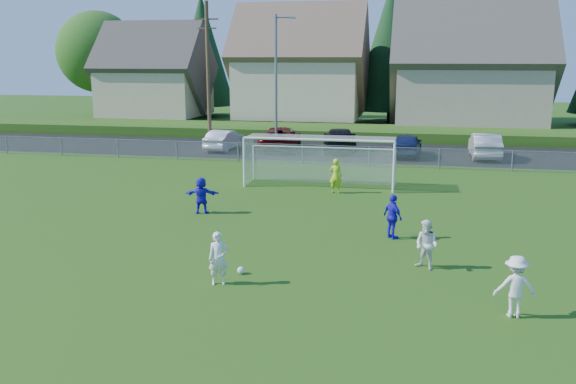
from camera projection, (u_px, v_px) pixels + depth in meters
name	position (u px, v px, depth m)	size (l,w,h in m)	color
ground	(224.00, 314.00, 15.25)	(160.00, 160.00, 0.00)	#193D0C
asphalt_lot	(345.00, 151.00, 41.55)	(60.00, 60.00, 0.00)	black
grass_embankment	(356.00, 133.00, 48.64)	(70.00, 6.00, 0.80)	#1E420F
soccer_ball	(241.00, 270.00, 18.06)	(0.22, 0.22, 0.22)	white
player_white_a	(218.00, 258.00, 17.11)	(0.56, 0.36, 1.52)	white
player_white_b	(427.00, 245.00, 18.36)	(0.74, 0.58, 1.52)	white
player_white_c	(515.00, 287.00, 14.95)	(1.02, 0.58, 1.57)	white
player_blue_a	(393.00, 217.00, 21.46)	(0.93, 0.39, 1.59)	#2015CC
player_blue_b	(201.00, 195.00, 24.98)	(1.40, 0.45, 1.51)	#2015CC
goalkeeper	(336.00, 176.00, 28.70)	(0.60, 0.39, 1.65)	#AFE11A
car_b	(224.00, 140.00, 42.16)	(1.47, 4.23, 1.39)	white
car_c	(280.00, 138.00, 42.21)	(2.65, 5.74, 1.60)	#5C0A12
car_d	(340.00, 140.00, 41.60)	(2.20, 5.40, 1.57)	black
car_e	(407.00, 145.00, 39.38)	(1.80, 4.46, 1.52)	#151F4A
car_f	(485.00, 146.00, 38.74)	(1.68, 4.83, 1.59)	#ADADAD
soccer_goal	(321.00, 153.00, 30.25)	(7.42, 1.90, 2.50)	white
chainlink_fence	(335.00, 155.00, 36.15)	(52.06, 0.06, 1.20)	gray
streetlight	(277.00, 80.00, 39.94)	(1.38, 0.18, 9.00)	slate
utility_pole	(208.00, 74.00, 41.82)	(1.60, 0.26, 10.00)	#473321
houses_row	(388.00, 45.00, 53.88)	(53.90, 11.45, 13.27)	tan
tree_row	(381.00, 51.00, 60.16)	(65.98, 12.36, 13.80)	#382616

